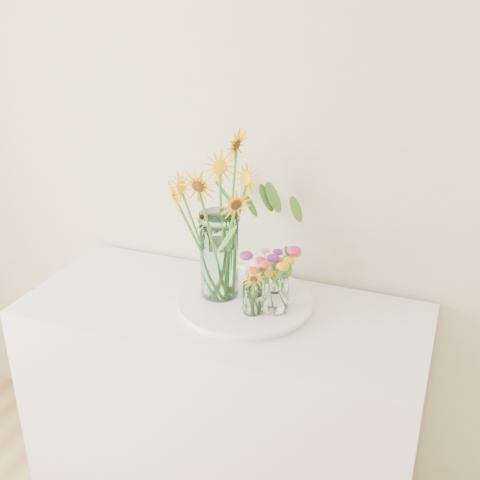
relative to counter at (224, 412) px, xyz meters
The scene contains 10 objects.
counter is the anchor object (origin of this frame).
tray 0.47m from the counter, 30.88° to the left, with size 0.45×0.45×0.03m, color white.
mason_jar 0.63m from the counter, 122.26° to the left, with size 0.13×0.13×0.31m, color #B7F3E2.
sunflower_bouquet 0.77m from the counter, 122.26° to the left, with size 0.60×0.60×0.59m, color #FFB105, non-canonical shape.
small_vase_a 0.55m from the counter, 15.34° to the right, with size 0.07×0.07×0.11m, color white.
wildflower_posy_a 0.59m from the counter, 15.34° to the right, with size 0.18×0.18×0.20m, color orange, non-canonical shape.
small_vase_b 0.58m from the counter, ahead, with size 0.10×0.10×0.14m, color white, non-canonical shape.
wildflower_posy_b 0.62m from the counter, ahead, with size 0.19×0.19×0.23m, color orange, non-canonical shape.
small_vase_c 0.57m from the counter, 37.53° to the left, with size 0.06×0.06×0.11m, color white.
wildflower_posy_c 0.61m from the counter, 37.53° to the left, with size 0.20×0.20×0.20m, color orange, non-canonical shape.
Camera 1 is at (0.44, 0.27, 1.96)m, focal length 45.00 mm.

